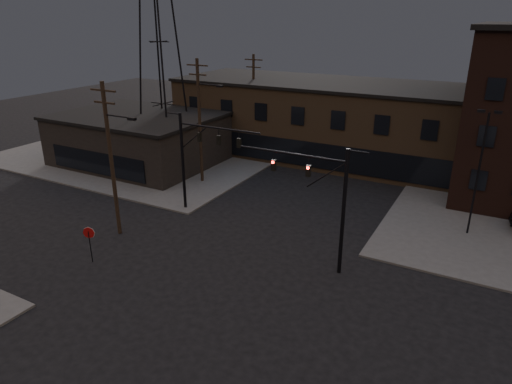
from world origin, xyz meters
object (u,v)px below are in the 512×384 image
at_px(traffic_signal_far, 195,153).
at_px(stop_sign, 89,236).
at_px(traffic_signal_near, 326,196).
at_px(car_crossing, 364,162).

xyz_separation_m(traffic_signal_far, stop_sign, (-1.28, -9.99, -3.17)).
xyz_separation_m(traffic_signal_near, stop_sign, (-13.36, -6.49, -3.09)).
relative_size(traffic_signal_far, car_crossing, 1.57).
bearing_deg(traffic_signal_near, car_crossing, 99.19).
xyz_separation_m(traffic_signal_near, traffic_signal_far, (-12.07, 3.50, 0.08)).
relative_size(traffic_signal_near, stop_sign, 3.23).
distance_m(traffic_signal_far, car_crossing, 19.69).
bearing_deg(traffic_signal_far, car_crossing, 63.00).
height_order(traffic_signal_far, stop_sign, traffic_signal_far).
bearing_deg(traffic_signal_far, stop_sign, -97.32).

